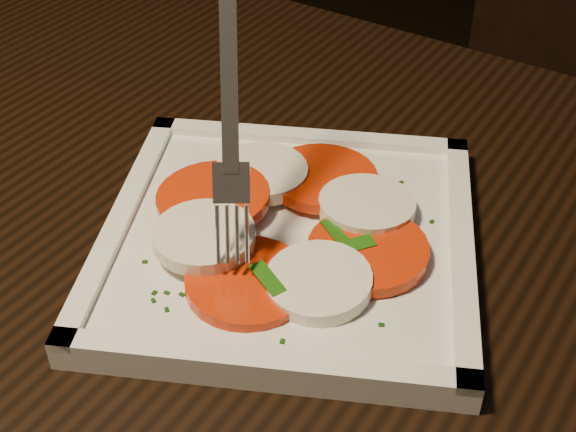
{
  "coord_description": "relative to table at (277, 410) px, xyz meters",
  "views": [
    {
      "loc": [
        0.29,
        -0.06,
        1.11
      ],
      "look_at": [
        0.08,
        0.3,
        0.78
      ],
      "focal_mm": 50.0,
      "sensor_mm": 36.0,
      "label": 1
    }
  ],
  "objects": [
    {
      "name": "fork",
      "position": [
        -0.06,
        0.05,
        0.22
      ],
      "size": [
        0.08,
        0.1,
        0.18
      ],
      "primitive_type": null,
      "rotation": [
        0.0,
        0.0,
        0.52
      ],
      "color": "white",
      "rests_on": "caprese_salad"
    },
    {
      "name": "table",
      "position": [
        0.0,
        0.0,
        0.0
      ],
      "size": [
        1.25,
        0.87,
        0.75
      ],
      "rotation": [
        0.0,
        0.0,
        -0.06
      ],
      "color": "black",
      "rests_on": "ground"
    },
    {
      "name": "plate",
      "position": [
        -0.02,
        0.05,
        0.11
      ],
      "size": [
        0.32,
        0.32,
        0.01
      ],
      "primitive_type": "cube",
      "rotation": [
        0.0,
        0.0,
        0.38
      ],
      "color": "white",
      "rests_on": "table"
    },
    {
      "name": "caprese_salad",
      "position": [
        -0.02,
        0.05,
        0.12
      ],
      "size": [
        0.19,
        0.2,
        0.02
      ],
      "color": "red",
      "rests_on": "plate"
    }
  ]
}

